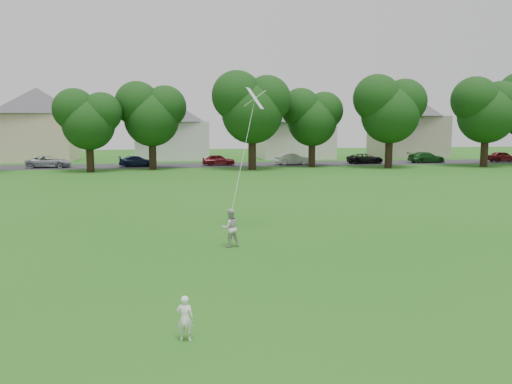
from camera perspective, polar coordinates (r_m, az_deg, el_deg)
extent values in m
plane|color=#205A14|center=(13.22, -8.71, -11.31)|extent=(160.00, 160.00, 0.00)
cube|color=#2D2D30|center=(54.68, -9.47, 3.02)|extent=(90.00, 7.00, 0.01)
imported|color=white|center=(10.31, -8.12, -14.09)|extent=(0.39, 0.30, 0.93)
imported|color=beige|center=(17.68, -2.99, -4.11)|extent=(0.77, 0.67, 1.36)
plane|color=white|center=(20.36, -0.11, 10.67)|extent=(0.92, 1.17, 0.85)
cylinder|color=white|center=(18.85, -1.46, 4.26)|extent=(0.01, 0.01, 5.41)
cylinder|color=black|center=(48.74, -18.44, 3.93)|extent=(0.69, 0.69, 2.97)
cylinder|color=black|center=(50.00, -11.74, 4.44)|extent=(0.72, 0.72, 3.31)
cylinder|color=black|center=(48.72, -0.44, 4.75)|extent=(0.76, 0.76, 3.69)
cylinder|color=black|center=(52.43, 6.40, 4.60)|extent=(0.71, 0.71, 3.15)
cylinder|color=black|center=(52.59, 14.94, 4.67)|extent=(0.75, 0.75, 3.63)
cylinder|color=black|center=(57.34, 24.65, 4.44)|extent=(0.75, 0.75, 3.60)
imported|color=gray|center=(55.03, -22.58, 3.21)|extent=(4.39, 2.06, 1.21)
imported|color=#131C3C|center=(53.76, -13.41, 3.44)|extent=(3.97, 1.95, 1.11)
imported|color=#5D1217|center=(53.87, -4.30, 3.68)|extent=(3.56, 1.52, 1.20)
imported|color=#B8B8B8|center=(55.23, 4.18, 3.81)|extent=(3.95, 1.78, 1.26)
imported|color=black|center=(57.84, 12.38, 3.76)|extent=(4.16, 2.08, 1.13)
imported|color=#184A1A|center=(61.01, 18.89, 3.77)|extent=(4.33, 1.89, 1.24)
imported|color=#551113|center=(66.21, 26.34, 3.65)|extent=(3.73, 1.79, 1.23)
cube|color=beige|center=(66.45, -23.57, 5.74)|extent=(8.36, 7.59, 5.69)
pyramid|color=#464448|center=(66.59, -23.84, 10.88)|extent=(12.06, 12.06, 3.13)
cube|color=silver|center=(64.54, -9.56, 5.81)|extent=(8.93, 6.59, 4.75)
pyramid|color=#464448|center=(64.59, -9.65, 10.23)|extent=(12.88, 12.88, 2.61)
cube|color=silver|center=(66.53, 4.43, 5.92)|extent=(9.25, 7.40, 4.71)
pyramid|color=#464448|center=(66.57, 4.48, 10.18)|extent=(13.35, 13.35, 2.59)
cube|color=#A79C8A|center=(72.09, 16.94, 6.08)|extent=(9.27, 6.55, 5.55)
pyramid|color=#464448|center=(72.20, 17.12, 10.71)|extent=(13.37, 13.37, 3.05)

